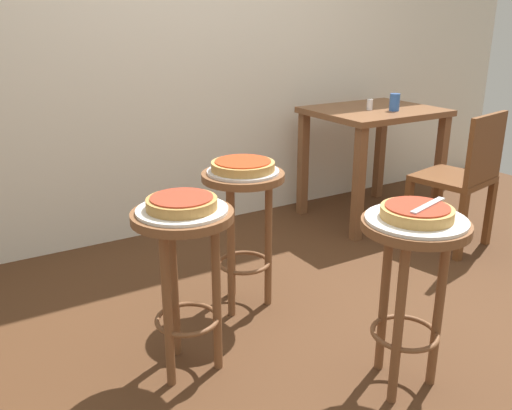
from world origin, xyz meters
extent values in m
plane|color=#4C2D19|center=(0.00, 0.00, 0.00)|extent=(6.00, 6.00, 0.00)
cylinder|color=brown|center=(-0.04, -0.42, 0.67)|extent=(0.39, 0.39, 0.03)
cylinder|color=brown|center=(-0.04, -0.30, 0.33)|extent=(0.04, 0.04, 0.65)
cylinder|color=brown|center=(-0.15, -0.48, 0.33)|extent=(0.04, 0.04, 0.65)
cylinder|color=brown|center=(0.06, -0.48, 0.33)|extent=(0.04, 0.04, 0.65)
torus|color=brown|center=(-0.04, -0.42, 0.23)|extent=(0.26, 0.26, 0.02)
cylinder|color=white|center=(-0.04, -0.42, 0.70)|extent=(0.36, 0.36, 0.01)
cylinder|color=tan|center=(-0.04, -0.42, 0.72)|extent=(0.26, 0.26, 0.04)
cylinder|color=#B23823|center=(-0.04, -0.42, 0.74)|extent=(0.23, 0.23, 0.01)
cylinder|color=brown|center=(-0.71, 0.11, 0.67)|extent=(0.39, 0.39, 0.03)
cylinder|color=brown|center=(-0.71, 0.23, 0.33)|extent=(0.04, 0.04, 0.65)
cylinder|color=brown|center=(-0.82, 0.05, 0.33)|extent=(0.04, 0.04, 0.65)
cylinder|color=brown|center=(-0.61, 0.05, 0.33)|extent=(0.04, 0.04, 0.65)
torus|color=brown|center=(-0.71, 0.11, 0.23)|extent=(0.26, 0.26, 0.02)
cylinder|color=white|center=(-0.71, 0.11, 0.70)|extent=(0.35, 0.35, 0.01)
cylinder|color=#B78442|center=(-0.71, 0.11, 0.72)|extent=(0.27, 0.27, 0.04)
cylinder|color=#B23823|center=(-0.71, 0.11, 0.74)|extent=(0.23, 0.23, 0.01)
cylinder|color=brown|center=(-0.25, 0.45, 0.67)|extent=(0.39, 0.39, 0.03)
cylinder|color=brown|center=(-0.25, 0.57, 0.33)|extent=(0.04, 0.04, 0.65)
cylinder|color=brown|center=(-0.36, 0.39, 0.33)|extent=(0.04, 0.04, 0.65)
cylinder|color=brown|center=(-0.15, 0.39, 0.33)|extent=(0.04, 0.04, 0.65)
torus|color=brown|center=(-0.25, 0.45, 0.23)|extent=(0.26, 0.26, 0.02)
cylinder|color=silver|center=(-0.25, 0.45, 0.70)|extent=(0.34, 0.34, 0.01)
cylinder|color=tan|center=(-0.25, 0.45, 0.72)|extent=(0.30, 0.30, 0.04)
cylinder|color=red|center=(-0.25, 0.45, 0.74)|extent=(0.26, 0.26, 0.01)
cube|color=brown|center=(1.16, 1.10, 0.76)|extent=(0.84, 0.69, 0.04)
cube|color=brown|center=(0.79, 0.81, 0.37)|extent=(0.06, 0.06, 0.74)
cube|color=brown|center=(1.53, 0.81, 0.37)|extent=(0.06, 0.06, 0.74)
cube|color=brown|center=(0.79, 1.40, 0.37)|extent=(0.06, 0.06, 0.74)
cube|color=brown|center=(1.53, 1.40, 0.37)|extent=(0.06, 0.06, 0.74)
cylinder|color=#3360B2|center=(1.21, 0.97, 0.83)|extent=(0.07, 0.07, 0.11)
cylinder|color=white|center=(1.10, 1.08, 0.81)|extent=(0.04, 0.04, 0.07)
cube|color=brown|center=(1.24, 0.46, 0.43)|extent=(0.47, 0.47, 0.04)
cube|color=brown|center=(1.27, 0.28, 0.65)|extent=(0.40, 0.11, 0.40)
cube|color=brown|center=(1.38, 0.67, 0.21)|extent=(0.04, 0.04, 0.42)
cube|color=brown|center=(1.02, 0.60, 0.21)|extent=(0.04, 0.04, 0.42)
cube|color=brown|center=(1.45, 0.32, 0.21)|extent=(0.04, 0.04, 0.42)
cube|color=brown|center=(1.10, 0.24, 0.21)|extent=(0.04, 0.04, 0.42)
cube|color=silver|center=(-0.01, -0.44, 0.75)|extent=(0.22, 0.08, 0.01)
camera|label=1|loc=(-1.49, -1.69, 1.39)|focal=38.71mm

